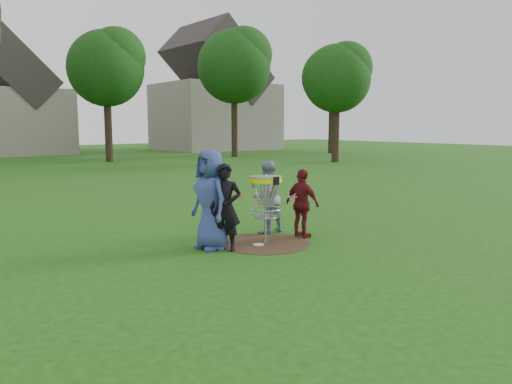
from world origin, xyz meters
TOP-DOWN VIEW (x-y plane):
  - ground at (0.00, 0.00)m, footprint 100.00×100.00m
  - dirt_patch at (0.00, 0.00)m, footprint 1.80×1.80m
  - player_blue at (-1.06, 0.32)m, footprint 0.61×0.93m
  - player_black at (-0.93, 0.04)m, footprint 0.70×0.70m
  - player_grey at (0.66, 0.77)m, footprint 0.80×0.64m
  - player_maroon at (0.95, -0.05)m, footprint 0.44×0.87m
  - disc_on_grass at (-0.19, -0.02)m, footprint 0.22×0.22m
  - disc_golf_basket at (0.00, -0.00)m, footprint 0.66×0.67m
  - held_discs at (-0.08, 0.20)m, footprint 1.68×0.81m
  - tree_row at (0.44, 20.67)m, footprint 51.20×17.42m
  - house_row at (4.78, 33.07)m, footprint 44.50×10.65m

SIDE VIEW (x-z plane):
  - ground at x=0.00m, z-range 0.00..0.00m
  - dirt_patch at x=0.00m, z-range 0.00..0.01m
  - disc_on_grass at x=-0.19m, z-range 0.00..0.02m
  - player_maroon at x=0.95m, z-range 0.00..1.43m
  - player_grey at x=0.66m, z-range 0.00..1.57m
  - player_black at x=-0.93m, z-range 0.00..1.63m
  - player_blue at x=-1.06m, z-range 0.00..1.89m
  - held_discs at x=-0.08m, z-range 0.85..1.15m
  - disc_golf_basket at x=0.00m, z-range 0.33..1.71m
  - house_row at x=4.78m, z-range -1.67..9.95m
  - tree_row at x=0.44m, z-range 1.26..11.16m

